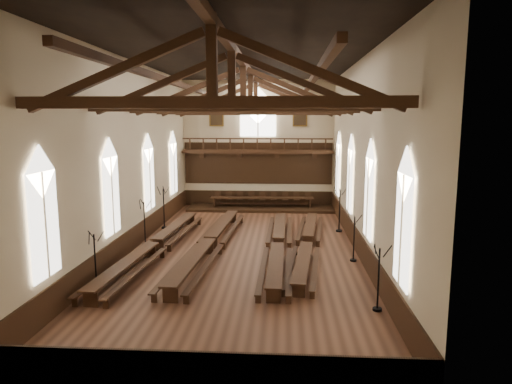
# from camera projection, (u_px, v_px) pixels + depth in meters

# --- Properties ---
(ground) EXTENTS (26.00, 26.00, 0.00)m
(ground) POSITION_uv_depth(u_px,v_px,m) (244.00, 251.00, 24.30)
(ground) COLOR brown
(ground) RESTS_ON ground
(room_walls) EXTENTS (26.00, 26.00, 26.00)m
(room_walls) POSITION_uv_depth(u_px,v_px,m) (243.00, 128.00, 23.28)
(room_walls) COLOR beige
(room_walls) RESTS_ON ground
(wainscot_band) EXTENTS (12.00, 26.00, 1.20)m
(wainscot_band) POSITION_uv_depth(u_px,v_px,m) (244.00, 240.00, 24.20)
(wainscot_band) COLOR #341D0F
(wainscot_band) RESTS_ON ground
(side_windows) EXTENTS (11.85, 19.80, 4.50)m
(side_windows) POSITION_uv_depth(u_px,v_px,m) (244.00, 181.00, 23.71)
(side_windows) COLOR white
(side_windows) RESTS_ON room_walls
(end_window) EXTENTS (2.80, 0.12, 3.80)m
(end_window) POSITION_uv_depth(u_px,v_px,m) (258.00, 116.00, 35.88)
(end_window) COLOR white
(end_window) RESTS_ON room_walls
(minstrels_gallery) EXTENTS (11.80, 1.24, 3.70)m
(minstrels_gallery) POSITION_uv_depth(u_px,v_px,m) (258.00, 158.00, 36.16)
(minstrels_gallery) COLOR #3C1F13
(minstrels_gallery) RESTS_ON room_walls
(portraits) EXTENTS (7.75, 0.09, 1.45)m
(portraits) POSITION_uv_depth(u_px,v_px,m) (258.00, 117.00, 35.89)
(portraits) COLOR brown
(portraits) RESTS_ON room_walls
(roof_trusses) EXTENTS (11.70, 25.70, 2.80)m
(roof_trusses) POSITION_uv_depth(u_px,v_px,m) (243.00, 93.00, 23.01)
(roof_trusses) COLOR #3C1F13
(roof_trusses) RESTS_ON room_walls
(refectory_row_a) EXTENTS (1.95, 14.36, 0.74)m
(refectory_row_a) POSITION_uv_depth(u_px,v_px,m) (155.00, 244.00, 23.55)
(refectory_row_a) COLOR #3C1F13
(refectory_row_a) RESTS_ON ground
(refectory_row_b) EXTENTS (1.93, 14.57, 0.76)m
(refectory_row_b) POSITION_uv_depth(u_px,v_px,m) (210.00, 241.00, 24.05)
(refectory_row_b) COLOR #3C1F13
(refectory_row_b) RESTS_ON ground
(refectory_row_c) EXTENTS (1.50, 13.93, 0.70)m
(refectory_row_c) POSITION_uv_depth(u_px,v_px,m) (278.00, 243.00, 23.80)
(refectory_row_c) COLOR #3C1F13
(refectory_row_c) RESTS_ON ground
(refectory_row_d) EXTENTS (1.97, 13.73, 0.67)m
(refectory_row_d) POSITION_uv_depth(u_px,v_px,m) (308.00, 242.00, 24.16)
(refectory_row_d) COLOR #3C1F13
(refectory_row_d) RESTS_ON ground
(dais) EXTENTS (11.40, 2.97, 0.20)m
(dais) POSITION_uv_depth(u_px,v_px,m) (262.00, 208.00, 35.49)
(dais) COLOR #341D0F
(dais) RESTS_ON ground
(high_table) EXTENTS (8.02, 1.15, 0.75)m
(high_table) POSITION_uv_depth(u_px,v_px,m) (262.00, 199.00, 35.38)
(high_table) COLOR #3C1F13
(high_table) RESTS_ON dais
(high_chairs) EXTENTS (7.67, 0.48, 1.06)m
(high_chairs) POSITION_uv_depth(u_px,v_px,m) (262.00, 198.00, 36.16)
(high_chairs) COLOR #3C1F13
(high_chairs) RESTS_ON dais
(candelabrum_left_near) EXTENTS (0.71, 0.74, 2.46)m
(candelabrum_left_near) POSITION_uv_depth(u_px,v_px,m) (96.00, 272.00, 18.63)
(candelabrum_left_near) COLOR black
(candelabrum_left_near) RESTS_ON ground
(candelabrum_left_mid) EXTENTS (0.70, 0.80, 2.60)m
(candelabrum_left_mid) POSITION_uv_depth(u_px,v_px,m) (145.00, 232.00, 25.17)
(candelabrum_left_mid) COLOR black
(candelabrum_left_mid) RESTS_ON ground
(candelabrum_left_far) EXTENTS (0.83, 0.78, 2.73)m
(candelabrum_left_far) POSITION_uv_depth(u_px,v_px,m) (164.00, 216.00, 29.16)
(candelabrum_left_far) COLOR black
(candelabrum_left_far) RESTS_ON ground
(candelabrum_right_near) EXTENTS (0.69, 0.76, 2.49)m
(candelabrum_right_near) POSITION_uv_depth(u_px,v_px,m) (378.00, 291.00, 16.54)
(candelabrum_right_near) COLOR black
(candelabrum_right_near) RESTS_ON ground
(candelabrum_right_mid) EXTENTS (0.71, 0.66, 2.35)m
(candelabrum_right_mid) POSITION_uv_depth(u_px,v_px,m) (354.00, 247.00, 22.37)
(candelabrum_right_mid) COLOR black
(candelabrum_right_mid) RESTS_ON ground
(candelabrum_right_far) EXTENTS (0.84, 0.81, 2.80)m
(candelabrum_right_far) POSITION_uv_depth(u_px,v_px,m) (339.00, 218.00, 28.29)
(candelabrum_right_far) COLOR black
(candelabrum_right_far) RESTS_ON ground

